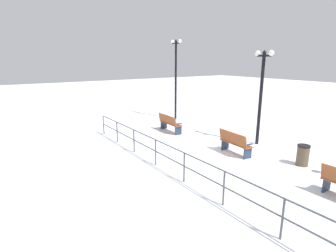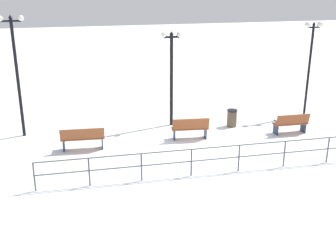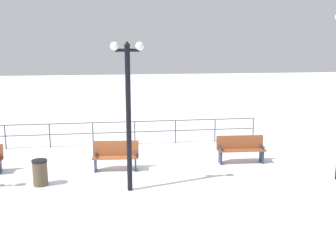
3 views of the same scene
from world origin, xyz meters
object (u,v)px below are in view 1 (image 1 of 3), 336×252
(bench_second, at_px, (235,143))
(lamppost_far, at_px, (176,70))
(bench_third, at_px, (169,123))
(lamppost_middle, at_px, (262,86))
(trash_bin, at_px, (303,155))

(bench_second, height_order, lamppost_far, lamppost_far)
(lamppost_far, bearing_deg, bench_second, -105.93)
(bench_third, xyz_separation_m, lamppost_middle, (2.12, -3.95, 2.11))
(lamppost_far, relative_size, trash_bin, 6.42)
(bench_third, distance_m, trash_bin, 6.65)
(bench_third, height_order, lamppost_middle, lamppost_middle)
(lamppost_middle, relative_size, lamppost_far, 0.84)
(lamppost_middle, relative_size, trash_bin, 5.38)
(bench_second, distance_m, lamppost_middle, 2.87)
(bench_second, bearing_deg, trash_bin, -57.92)
(bench_third, distance_m, lamppost_middle, 4.95)
(bench_second, distance_m, trash_bin, 2.48)
(trash_bin, bearing_deg, lamppost_far, 84.97)
(lamppost_middle, bearing_deg, trash_bin, -106.93)
(trash_bin, bearing_deg, lamppost_middle, 73.07)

